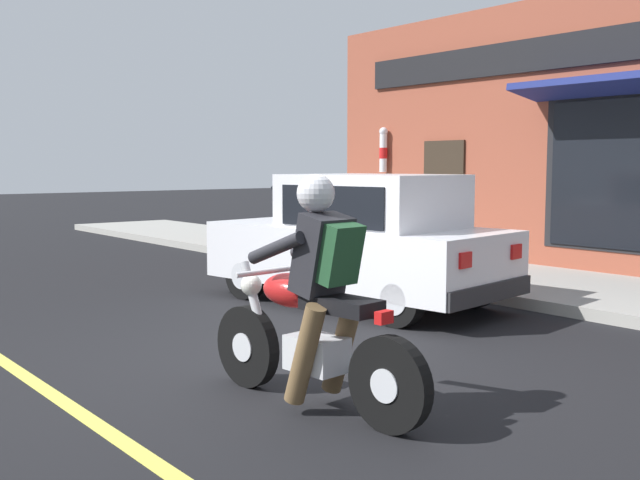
% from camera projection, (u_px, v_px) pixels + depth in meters
% --- Properties ---
extents(ground_plane, '(80.00, 80.00, 0.00)m').
position_uv_depth(ground_plane, '(273.00, 362.00, 6.41)').
color(ground_plane, black).
extents(sidewalk_curb, '(2.60, 22.00, 0.14)m').
position_uv_depth(sidewalk_curb, '(417.00, 267.00, 11.80)').
color(sidewalk_curb, '#9E9B93').
rests_on(sidewalk_curb, ground).
extents(storefront_building, '(1.25, 11.41, 4.20)m').
position_uv_depth(storefront_building, '(627.00, 135.00, 10.56)').
color(storefront_building, brown).
rests_on(storefront_building, ground).
extents(motorcycle_with_rider, '(0.61, 2.02, 1.62)m').
position_uv_depth(motorcycle_with_rider, '(314.00, 312.00, 5.13)').
color(motorcycle_with_rider, black).
rests_on(motorcycle_with_rider, ground).
extents(car_hatchback, '(2.12, 3.96, 1.57)m').
position_uv_depth(car_hatchback, '(360.00, 241.00, 9.00)').
color(car_hatchback, black).
rests_on(car_hatchback, ground).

